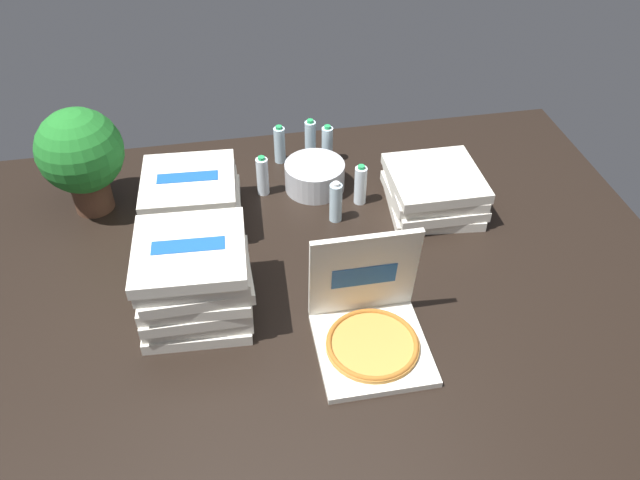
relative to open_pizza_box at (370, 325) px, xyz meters
name	(u,v)px	position (x,y,z in m)	size (l,w,h in m)	color
ground_plane	(314,283)	(-0.15, 0.36, -0.10)	(3.20, 2.40, 0.02)	black
open_pizza_box	(370,325)	(0.00, 0.00, 0.00)	(0.42, 0.43, 0.44)	silver
pizza_stack_center_far	(195,279)	(-0.64, 0.28, 0.09)	(0.45, 0.45, 0.35)	silver
pizza_stack_right_mid	(193,199)	(-0.63, 0.87, 0.04)	(0.46, 0.46, 0.25)	silver
pizza_stack_center_near	(434,190)	(0.50, 0.76, 0.01)	(0.46, 0.46, 0.20)	silver
ice_bucket	(315,176)	(-0.03, 1.02, -0.02)	(0.30, 0.30, 0.14)	#B7BABF
water_bottle_0	(336,202)	(0.02, 0.75, 0.01)	(0.06, 0.06, 0.21)	silver
water_bottle_1	(263,176)	(-0.29, 1.03, 0.01)	(0.06, 0.06, 0.21)	white
water_bottle_2	(310,138)	(0.00, 1.32, 0.01)	(0.06, 0.06, 0.21)	silver
water_bottle_3	(327,144)	(0.08, 1.25, 0.01)	(0.06, 0.06, 0.21)	silver
water_bottle_4	(360,185)	(0.17, 0.87, 0.01)	(0.06, 0.06, 0.21)	white
water_bottle_5	(280,145)	(-0.17, 1.29, 0.01)	(0.06, 0.06, 0.21)	silver
potted_plant	(81,154)	(-1.11, 1.06, 0.22)	(0.39, 0.39, 0.52)	#513323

